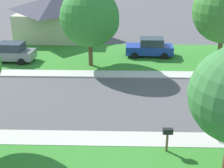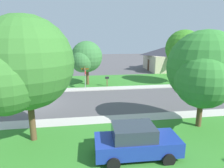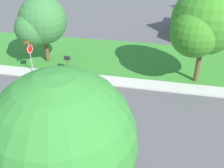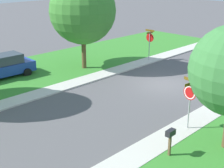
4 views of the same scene
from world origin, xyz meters
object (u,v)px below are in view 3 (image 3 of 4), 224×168
object	(u,v)px
tree_across_left	(203,24)
house_left_setback	(220,15)
tree_across_right	(40,22)
mailbox	(67,60)
stop_sign_far_corner	(30,51)
tree_corner_large	(54,150)

from	to	relation	value
tree_across_left	house_left_setback	bearing A→B (deg)	165.17
tree_across_right	mailbox	bearing A→B (deg)	65.07
tree_across_right	stop_sign_far_corner	bearing A→B (deg)	-4.53
stop_sign_far_corner	house_left_setback	xyz separation A→B (m)	(-12.50, 15.86, 0.49)
tree_across_right	house_left_setback	world-z (taller)	tree_across_right
tree_across_left	house_left_setback	size ratio (longest dim) A/B	0.76
stop_sign_far_corner	house_left_setback	distance (m)	20.20
stop_sign_far_corner	mailbox	size ratio (longest dim) A/B	2.11
tree_across_right	house_left_setback	distance (m)	18.92
tree_corner_large	tree_across_left	world-z (taller)	tree_across_left
tree_across_left	house_left_setback	world-z (taller)	tree_across_left
tree_across_left	mailbox	xyz separation A→B (m)	(0.10, -10.06, -3.62)
house_left_setback	mailbox	xyz separation A→B (m)	(11.67, -13.13, -1.37)
tree_corner_large	house_left_setback	bearing A→B (deg)	160.77
tree_corner_large	house_left_setback	xyz separation A→B (m)	(-24.41, 8.51, -1.63)
stop_sign_far_corner	mailbox	distance (m)	2.99
tree_corner_large	house_left_setback	distance (m)	25.90
mailbox	tree_across_left	bearing A→B (deg)	90.57
stop_sign_far_corner	tree_across_left	size ratio (longest dim) A/B	0.39
tree_across_right	tree_across_left	xyz separation A→B (m)	(1.10, 12.64, 1.02)
stop_sign_far_corner	tree_across_right	world-z (taller)	tree_across_right
stop_sign_far_corner	tree_across_left	world-z (taller)	tree_across_left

